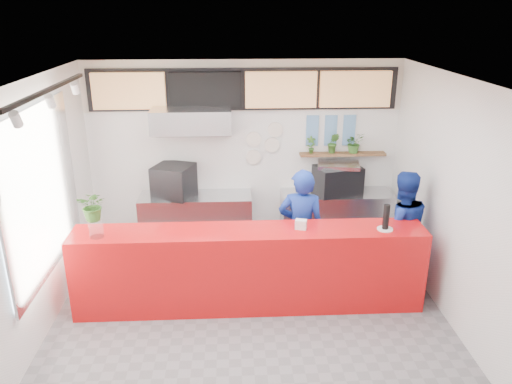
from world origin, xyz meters
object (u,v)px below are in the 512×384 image
(panini_oven, at_px, (174,181))
(espresso_machine, at_px, (337,180))
(staff_right, at_px, (400,229))
(pepper_mill, at_px, (386,217))
(service_counter, at_px, (250,268))
(staff_center, at_px, (301,229))

(panini_oven, bearing_deg, espresso_machine, 20.56)
(panini_oven, xyz_separation_m, staff_right, (3.24, -1.34, -0.31))
(espresso_machine, distance_m, staff_right, 1.50)
(panini_oven, height_order, espresso_machine, panini_oven)
(espresso_machine, height_order, pepper_mill, pepper_mill)
(panini_oven, xyz_separation_m, pepper_mill, (2.85, -1.87, 0.12))
(staff_right, bearing_deg, espresso_machine, -67.37)
(service_counter, bearing_deg, espresso_machine, 50.26)
(panini_oven, relative_size, pepper_mill, 1.75)
(service_counter, height_order, pepper_mill, pepper_mill)
(espresso_machine, height_order, staff_right, staff_right)
(service_counter, xyz_separation_m, staff_center, (0.73, 0.49, 0.32))
(service_counter, bearing_deg, staff_center, 33.62)
(service_counter, relative_size, panini_oven, 7.97)
(panini_oven, relative_size, staff_right, 0.33)
(staff_right, distance_m, pepper_mill, 0.79)
(panini_oven, distance_m, staff_right, 3.52)
(panini_oven, bearing_deg, staff_center, -14.68)
(panini_oven, distance_m, pepper_mill, 3.41)
(service_counter, relative_size, pepper_mill, 13.98)
(service_counter, distance_m, espresso_machine, 2.41)
(panini_oven, xyz_separation_m, espresso_machine, (2.63, 0.00, -0.03))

